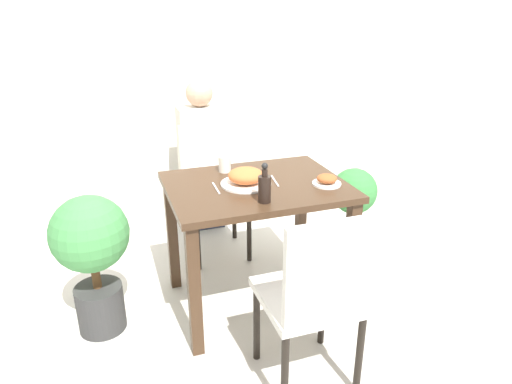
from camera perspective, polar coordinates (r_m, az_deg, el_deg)
name	(u,v)px	position (r m, az deg, el deg)	size (l,w,h in m)	color
ground_plane	(256,300)	(2.85, 0.00, -13.35)	(16.00, 16.00, 0.00)	beige
wall_back	(192,55)	(3.84, -7.96, 16.58)	(8.00, 0.05, 2.60)	beige
dining_table	(256,205)	(2.54, 0.00, -1.62)	(0.96, 0.75, 0.76)	#3D2819
chair_near	(316,293)	(2.02, 7.54, -12.42)	(0.42, 0.42, 0.91)	silver
chair_far	(213,182)	(3.21, -5.41, 1.21)	(0.42, 0.42, 0.91)	silver
food_plate	(246,177)	(2.46, -1.29, 1.86)	(0.28, 0.28, 0.09)	white
side_plate	(327,180)	(2.49, 8.85, 1.45)	(0.16, 0.16, 0.06)	white
drink_cup	(225,164)	(2.67, -3.94, 3.52)	(0.07, 0.07, 0.09)	silver
sauce_bottle	(265,187)	(2.23, 1.08, 0.61)	(0.06, 0.06, 0.20)	black
fork_utensil	(216,188)	(2.43, -5.05, 0.52)	(0.02, 0.17, 0.00)	silver
spoon_utensil	(275,181)	(2.53, 2.33, 1.44)	(0.03, 0.17, 0.00)	silver
potted_plant_left	(92,250)	(2.52, -19.82, -6.83)	(0.40, 0.40, 0.78)	#333333
potted_plant_right	(353,203)	(3.23, 12.03, -1.38)	(0.32, 0.32, 0.64)	#333333
person_figure	(202,157)	(3.56, -6.75, 4.39)	(0.34, 0.22, 1.17)	#2D3347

